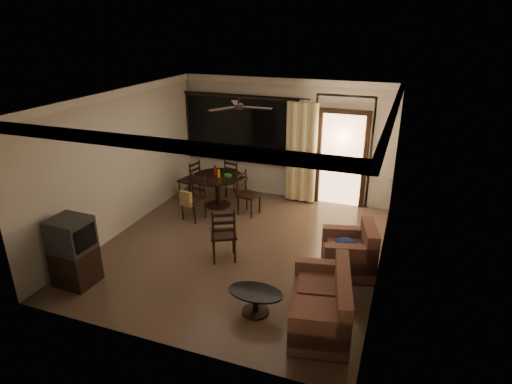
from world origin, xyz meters
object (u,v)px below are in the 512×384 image
at_px(dining_chair_east, 249,202).
at_px(sofa, 324,305).
at_px(dining_table, 218,182).
at_px(tv_cabinet, 73,251).
at_px(dining_chair_west, 190,187).
at_px(dining_chair_north, 235,185).
at_px(armchair, 351,253).
at_px(side_chair, 224,244).
at_px(coffee_table, 256,298).
at_px(dining_chair_south, 194,206).

xyz_separation_m(dining_chair_east, sofa, (2.31, -3.08, 0.03)).
relative_size(dining_table, tv_cabinet, 1.01).
height_order(dining_chair_west, dining_chair_north, same).
bearing_deg(sofa, armchair, 72.78).
relative_size(sofa, side_chair, 1.56).
bearing_deg(tv_cabinet, armchair, 26.04).
relative_size(sofa, coffee_table, 1.96).
bearing_deg(tv_cabinet, side_chair, 39.63).
relative_size(dining_chair_east, coffee_table, 1.17).
bearing_deg(dining_chair_west, dining_table, 90.00).
distance_m(dining_table, dining_chair_south, 0.90).
bearing_deg(armchair, dining_chair_west, 140.32).
xyz_separation_m(dining_chair_south, tv_cabinet, (-0.64, -2.79, 0.27)).
height_order(dining_chair_south, side_chair, side_chair).
xyz_separation_m(dining_chair_north, sofa, (2.96, -3.90, 0.03)).
relative_size(tv_cabinet, armchair, 1.12).
xyz_separation_m(dining_chair_east, tv_cabinet, (-1.64, -3.45, 0.29)).
bearing_deg(dining_chair_east, tv_cabinet, 166.73).
relative_size(sofa, armchair, 1.56).
xyz_separation_m(dining_table, side_chair, (1.10, -2.12, -0.26)).
height_order(dining_chair_east, armchair, dining_chair_east).
relative_size(dining_chair_west, armchair, 0.93).
relative_size(dining_table, sofa, 0.72).
bearing_deg(dining_table, tv_cabinet, -102.81).
bearing_deg(armchair, tv_cabinet, -169.89).
height_order(tv_cabinet, armchair, tv_cabinet).
bearing_deg(dining_chair_south, coffee_table, -34.97).
bearing_deg(sofa, tv_cabinet, 173.91).
bearing_deg(dining_chair_east, dining_table, 89.92).
distance_m(dining_chair_east, coffee_table, 3.44).
distance_m(dining_chair_east, dining_chair_north, 1.05).
bearing_deg(sofa, dining_chair_west, 127.51).
xyz_separation_m(tv_cabinet, armchair, (4.10, 1.86, -0.22)).
relative_size(dining_chair_south, coffee_table, 1.17).
relative_size(dining_chair_north, side_chair, 0.93).
xyz_separation_m(dining_chair_west, side_chair, (1.91, -2.30, 0.02)).
bearing_deg(dining_table, side_chair, -62.65).
bearing_deg(armchair, coffee_table, -139.68).
height_order(dining_chair_north, sofa, dining_chair_north).
xyz_separation_m(tv_cabinet, coffee_table, (2.98, 0.27, -0.33)).
height_order(dining_chair_west, coffee_table, dining_chair_west).
height_order(dining_chair_south, dining_chair_north, same).
bearing_deg(dining_chair_south, armchair, -2.82).
bearing_deg(dining_chair_east, dining_chair_south, 135.70).
xyz_separation_m(dining_chair_north, tv_cabinet, (-0.99, -4.27, 0.29)).
bearing_deg(dining_chair_east, dining_chair_west, 89.96).
xyz_separation_m(dining_table, dining_chair_south, (-0.18, -0.84, -0.26)).
bearing_deg(dining_table, dining_chair_east, -12.25).
xyz_separation_m(dining_chair_east, dining_chair_north, (-0.65, 0.82, 0.00)).
bearing_deg(sofa, side_chair, 139.30).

